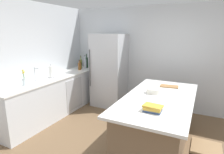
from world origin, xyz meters
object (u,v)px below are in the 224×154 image
refrigerator (109,70)px  soda_bottle (85,63)px  olive_oil_bottle (81,64)px  sink_faucet (35,74)px  paper_towel_roll (51,72)px  wine_bottle (87,62)px  whiskey_bottle (80,66)px  kitchen_island (158,122)px  flower_vase (24,80)px  cookbook_stack (153,108)px  syrup_bottle (80,66)px  mixing_bowl (153,91)px  cutting_board (169,86)px

refrigerator → soda_bottle: (-0.81, 0.06, 0.13)m
refrigerator → olive_oil_bottle: (-0.89, -0.02, 0.12)m
sink_faucet → paper_towel_roll: size_ratio=0.96×
refrigerator → wine_bottle: size_ratio=4.75×
whiskey_bottle → kitchen_island: bearing=-25.9°
flower_vase → wine_bottle: size_ratio=0.78×
kitchen_island → cookbook_stack: 0.80m
refrigerator → sink_faucet: refrigerator is taller
refrigerator → paper_towel_roll: size_ratio=6.10×
kitchen_island → syrup_bottle: (-2.50, 1.28, 0.57)m
flower_vase → mixing_bowl: size_ratio=1.30×
wine_bottle → refrigerator: bearing=-10.5°
paper_towel_roll → mixing_bowl: paper_towel_roll is taller
sink_faucet → soda_bottle: size_ratio=0.83×
flower_vase → olive_oil_bottle: olive_oil_bottle is taller
cutting_board → sink_faucet: bearing=-161.0°
sink_faucet → mixing_bowl: size_ratio=1.24×
olive_oil_bottle → cookbook_stack: bearing=-37.8°
cutting_board → paper_towel_roll: bearing=-168.3°
flower_vase → cutting_board: (2.54, 1.23, -0.11)m
flower_vase → whiskey_bottle: bearing=88.5°
wine_bottle → cookbook_stack: 3.33m
kitchen_island → whiskey_bottle: 2.79m
paper_towel_roll → syrup_bottle: (-0.01, 1.13, -0.04)m
soda_bottle → olive_oil_bottle: (-0.08, -0.08, -0.01)m
kitchen_island → cutting_board: size_ratio=6.12×
soda_bottle → cutting_board: bearing=-17.6°
sink_faucet → cutting_board: sink_faucet is taller
kitchen_island → cookbook_stack: size_ratio=8.13×
sink_faucet → syrup_bottle: sink_faucet is taller
flower_vase → syrup_bottle: (0.00, 1.84, -0.00)m
kitchen_island → paper_towel_roll: paper_towel_roll is taller
mixing_bowl → cutting_board: size_ratio=0.68×
soda_bottle → olive_oil_bottle: same height
syrup_bottle → cookbook_stack: 3.18m
kitchen_island → sink_faucet: bearing=-174.9°
soda_bottle → kitchen_island: bearing=-30.8°
mixing_bowl → sink_faucet: bearing=-171.1°
kitchen_island → refrigerator: size_ratio=1.15×
cookbook_stack → kitchen_island: bearing=94.6°
refrigerator → cutting_board: (1.69, -0.73, -0.03)m
flower_vase → paper_towel_roll: (0.01, 0.71, 0.03)m
kitchen_island → cookbook_stack: cookbook_stack is taller
sink_faucet → kitchen_island: bearing=5.1°
whiskey_bottle → paper_towel_roll: bearing=-91.9°
sink_faucet → cookbook_stack: sink_faucet is taller
olive_oil_bottle → mixing_bowl: 2.70m
flower_vase → cutting_board: size_ratio=0.88×
wine_bottle → syrup_bottle: (-0.04, -0.27, -0.06)m
whiskey_bottle → mixing_bowl: bearing=-24.2°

